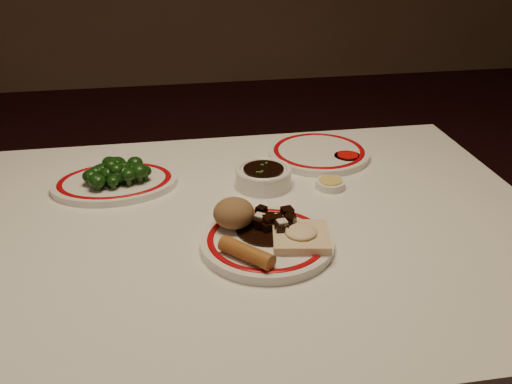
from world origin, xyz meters
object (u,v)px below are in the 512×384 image
object	(u,v)px
dining_table	(244,263)
soy_bowl	(264,177)
broccoli_pile	(115,171)
broccoli_plate	(115,182)
main_plate	(267,242)
fried_wonton	(301,236)
stirfry_heap	(272,224)
spring_roll	(247,253)
rice_mound	(234,213)

from	to	relation	value
dining_table	soy_bowl	distance (m)	0.20
broccoli_pile	dining_table	bearing A→B (deg)	-38.93
broccoli_plate	broccoli_pile	distance (m)	0.03
dining_table	main_plate	world-z (taller)	main_plate
fried_wonton	broccoli_plate	world-z (taller)	fried_wonton
stirfry_heap	soy_bowl	world-z (taller)	stirfry_heap
spring_roll	rice_mound	bearing A→B (deg)	50.06
dining_table	spring_roll	distance (m)	0.19
stirfry_heap	rice_mound	bearing A→B (deg)	162.00
fried_wonton	soy_bowl	size ratio (longest dim) A/B	0.94
stirfry_heap	soy_bowl	bearing A→B (deg)	83.96
fried_wonton	dining_table	bearing A→B (deg)	129.05
fried_wonton	stirfry_heap	bearing A→B (deg)	130.67
broccoli_pile	main_plate	bearing A→B (deg)	-46.12
spring_roll	stirfry_heap	size ratio (longest dim) A/B	0.82
rice_mound	broccoli_pile	world-z (taller)	rice_mound
broccoli_pile	soy_bowl	distance (m)	0.32
rice_mound	broccoli_plate	xyz separation A→B (m)	(-0.23, 0.24, -0.04)
fried_wonton	rice_mound	bearing A→B (deg)	147.13
stirfry_heap	broccoli_plate	distance (m)	0.40
fried_wonton	broccoli_plate	size ratio (longest dim) A/B	0.40
rice_mound	stirfry_heap	world-z (taller)	rice_mound
dining_table	rice_mound	world-z (taller)	rice_mound
broccoli_plate	fried_wonton	bearing A→B (deg)	-42.73
broccoli_plate	main_plate	bearing A→B (deg)	-46.26
main_plate	soy_bowl	distance (m)	0.25
stirfry_heap	broccoli_plate	world-z (taller)	stirfry_heap
dining_table	broccoli_pile	xyz separation A→B (m)	(-0.25, 0.20, 0.13)
dining_table	soy_bowl	size ratio (longest dim) A/B	9.99
rice_mound	soy_bowl	bearing A→B (deg)	64.66
main_plate	broccoli_plate	size ratio (longest dim) A/B	1.02
spring_roll	stirfry_heap	distance (m)	0.11
rice_mound	broccoli_plate	bearing A→B (deg)	133.42
broccoli_pile	broccoli_plate	bearing A→B (deg)	125.99
dining_table	main_plate	bearing A→B (deg)	-71.36
main_plate	fried_wonton	bearing A→B (deg)	-17.94
dining_table	spring_roll	size ratio (longest dim) A/B	11.66
spring_roll	soy_bowl	size ratio (longest dim) A/B	0.86
dining_table	broccoli_plate	bearing A→B (deg)	140.74
stirfry_heap	broccoli_pile	bearing A→B (deg)	138.56
soy_bowl	main_plate	bearing A→B (deg)	-98.77
broccoli_plate	soy_bowl	distance (m)	0.32
broccoli_pile	soy_bowl	size ratio (longest dim) A/B	1.21
rice_mound	fried_wonton	distance (m)	0.13
spring_roll	broccoli_pile	world-z (taller)	broccoli_pile
rice_mound	spring_roll	bearing A→B (deg)	-87.11
rice_mound	soy_bowl	xyz separation A→B (m)	(0.09, 0.19, -0.03)
dining_table	soy_bowl	xyz separation A→B (m)	(0.07, 0.15, 0.11)
dining_table	broccoli_pile	bearing A→B (deg)	141.07
spring_roll	fried_wonton	world-z (taller)	spring_roll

